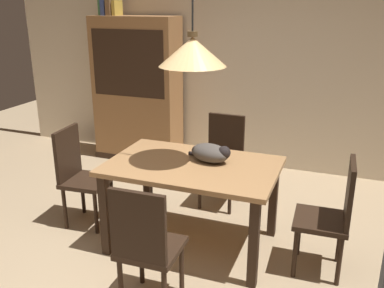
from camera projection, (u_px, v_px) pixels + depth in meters
The scene contains 14 objects.
ground at pixel (152, 275), 3.28m from camera, with size 10.00×10.00×0.00m, color tan.
back_wall at pixel (243, 50), 5.16m from camera, with size 6.40×0.10×2.90m, color beige.
dining_table at pixel (192, 175), 3.51m from camera, with size 1.40×0.90×0.75m.
chair_near_front at pixel (146, 243), 2.77m from camera, with size 0.41×0.41×0.93m.
chair_right_side at pixel (333, 213), 3.18m from camera, with size 0.41×0.41×0.93m.
chair_left_side at pixel (79, 172), 3.92m from camera, with size 0.43×0.43×0.93m.
chair_far_back at pixel (223, 156), 4.33m from camera, with size 0.41×0.41×0.93m.
cat_sleeping at pixel (211, 153), 3.50m from camera, with size 0.40×0.30×0.16m.
pendant_lamp at pixel (193, 51), 3.18m from camera, with size 0.52×0.52×1.30m.
hutch_bookcase at pixel (137, 93), 5.48m from camera, with size 1.12×0.45×1.85m.
book_green_slim at pixel (103, 4), 5.27m from camera, with size 0.03×0.20×0.26m, color #427A4C.
book_blue_wide at pixel (107, 5), 5.26m from camera, with size 0.06×0.24×0.24m, color #384C93.
book_brown_thick at pixel (112, 6), 5.24m from camera, with size 0.06×0.24×0.22m, color brown.
book_yellow_short at pixel (117, 8), 5.22m from camera, with size 0.04×0.20×0.18m, color gold.
Camera 1 is at (1.27, -2.48, 2.03)m, focal length 39.49 mm.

